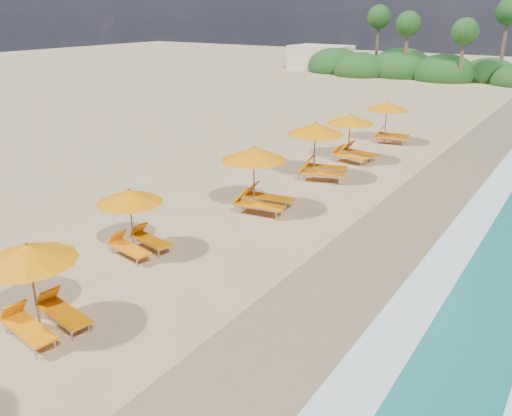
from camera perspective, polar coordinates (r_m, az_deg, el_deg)
ground at (r=16.99m, az=0.00°, el=-3.78°), size 160.00×160.00×0.00m
wet_sand at (r=15.39m, az=12.63°, el=-7.11°), size 4.00×160.00×0.01m
surf_foam at (r=14.81m, az=22.50°, el=-9.38°), size 4.00×160.00×0.01m
station_2 at (r=13.03m, az=-22.84°, el=-7.57°), size 2.62×2.48×2.23m
station_3 at (r=16.32m, az=-13.13°, el=-1.01°), size 2.45×2.33×2.07m
station_4 at (r=19.26m, az=0.28°, el=3.65°), size 2.92×2.77×2.47m
station_5 at (r=23.20m, az=6.89°, el=6.63°), size 3.22×3.13×2.55m
station_6 at (r=26.25m, az=10.48°, el=7.86°), size 2.79×2.65×2.36m
station_7 at (r=30.55m, az=14.31°, el=9.35°), size 2.80×2.68×2.32m
treeline at (r=61.54m, az=16.34°, el=14.44°), size 25.80×8.80×9.74m
beach_building at (r=68.34m, az=7.05°, el=16.00°), size 7.00×5.00×2.80m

